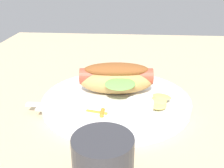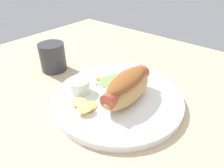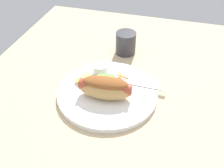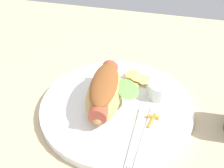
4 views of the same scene
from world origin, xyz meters
The scene contains 9 objects.
ground_plane centered at (0.00, 0.00, -0.90)cm, with size 120.00×90.00×1.80cm, color tan.
plate centered at (3.55, 1.17, 0.80)cm, with size 30.03×30.03×1.60cm, color white.
hot_dog centered at (1.26, 1.01, 4.95)cm, with size 11.08×16.02×6.43cm.
sauce_ramekin centered at (11.35, 5.78, 3.19)cm, with size 4.80×4.80×3.18cm, color white.
fork centered at (8.59, -7.07, 1.80)cm, with size 1.57×16.89×0.40cm.
knife centered at (10.42, -5.85, 1.78)cm, with size 15.04×1.40×0.36cm, color silver.
chips_pile centered at (6.14, 9.35, 2.40)cm, with size 7.17×6.33×1.65cm.
carrot_garnish centered at (10.84, -1.39, 1.95)cm, with size 2.30×3.99×0.76cm.
drinking_cup centered at (27.79, 1.22, 4.06)cm, with size 7.37×7.37×8.12cm, color #333338.
Camera 1 is at (53.95, 4.45, 26.19)cm, focal length 44.11 mm.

